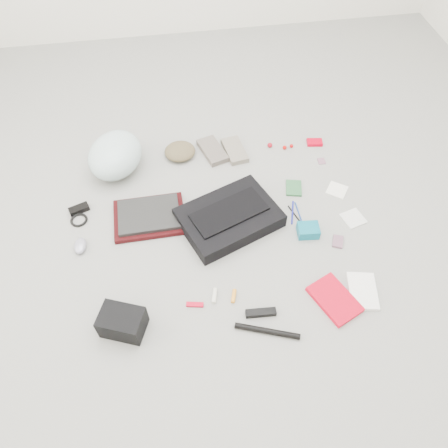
{
  "coord_description": "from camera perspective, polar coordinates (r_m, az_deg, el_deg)",
  "views": [
    {
      "loc": [
        -0.22,
        -1.35,
        1.82
      ],
      "look_at": [
        0.0,
        0.0,
        0.05
      ],
      "focal_mm": 35.0,
      "sensor_mm": 36.0,
      "label": 1
    }
  ],
  "objects": [
    {
      "name": "book_white",
      "position": [
        2.17,
        17.64,
        -8.34
      ],
      "size": [
        0.17,
        0.22,
        0.02
      ],
      "primitive_type": "cube",
      "rotation": [
        0.0,
        0.0,
        -0.21
      ],
      "color": "white",
      "rests_on": "ground_plane"
    },
    {
      "name": "mitten_left",
      "position": [
        2.66,
        -1.51,
        9.55
      ],
      "size": [
        0.17,
        0.25,
        0.03
      ],
      "primitive_type": "cube",
      "rotation": [
        0.0,
        0.0,
        0.3
      ],
      "color": "#695F56",
      "rests_on": "ground_plane"
    },
    {
      "name": "toiletry_tube_orange",
      "position": [
        2.06,
        1.28,
        -9.38
      ],
      "size": [
        0.04,
        0.07,
        0.02
      ],
      "primitive_type": "cylinder",
      "rotation": [
        1.57,
        0.0,
        -0.31
      ],
      "color": "orange",
      "rests_on": "ground_plane"
    },
    {
      "name": "notepad",
      "position": [
        2.49,
        9.1,
        4.66
      ],
      "size": [
        0.11,
        0.13,
        0.01
      ],
      "primitive_type": "cube",
      "rotation": [
        0.0,
        0.0,
        -0.24
      ],
      "color": "#285C33",
      "rests_on": "ground_plane"
    },
    {
      "name": "cable_coil",
      "position": [
        2.43,
        -18.42,
        0.49
      ],
      "size": [
        0.12,
        0.12,
        0.01
      ],
      "primitive_type": "torus",
      "rotation": [
        0.0,
        0.0,
        0.37
      ],
      "color": "black",
      "rests_on": "ground_plane"
    },
    {
      "name": "ground_plane",
      "position": [
        2.28,
        -0.0,
        -0.77
      ],
      "size": [
        4.0,
        4.0,
        0.0
      ],
      "primitive_type": "plane",
      "color": "gray"
    },
    {
      "name": "pen_black",
      "position": [
        2.37,
        9.26,
        1.18
      ],
      "size": [
        0.05,
        0.14,
        0.01
      ],
      "primitive_type": "cylinder",
      "rotation": [
        1.57,
        0.0,
        0.3
      ],
      "color": "black",
      "rests_on": "ground_plane"
    },
    {
      "name": "multitool",
      "position": [
        2.05,
        -3.83,
        -10.46
      ],
      "size": [
        0.08,
        0.04,
        0.01
      ],
      "primitive_type": "cube",
      "rotation": [
        0.0,
        0.0,
        -0.21
      ],
      "color": "red",
      "rests_on": "ground_plane"
    },
    {
      "name": "beanie",
      "position": [
        2.65,
        -5.78,
        9.43
      ],
      "size": [
        0.2,
        0.2,
        0.06
      ],
      "primitive_type": "ellipsoid",
      "rotation": [
        0.0,
        0.0,
        0.13
      ],
      "color": "brown",
      "rests_on": "ground_plane"
    },
    {
      "name": "bag_flap",
      "position": [
        2.24,
        0.69,
        1.58
      ],
      "size": [
        0.42,
        0.31,
        0.01
      ],
      "primitive_type": "cube",
      "rotation": [
        0.0,
        0.0,
        0.38
      ],
      "color": "black",
      "rests_on": "messenger_bag"
    },
    {
      "name": "laptop_sleeve",
      "position": [
        2.35,
        -9.7,
        0.88
      ],
      "size": [
        0.37,
        0.28,
        0.03
      ],
      "primitive_type": "cube",
      "rotation": [
        0.0,
        0.0,
        0.01
      ],
      "color": "#33070A",
      "rests_on": "ground_plane"
    },
    {
      "name": "camera_bag",
      "position": [
        1.99,
        -13.12,
        -12.4
      ],
      "size": [
        0.22,
        0.19,
        0.12
      ],
      "primitive_type": "cube",
      "rotation": [
        0.0,
        0.0,
        -0.39
      ],
      "color": "black",
      "rests_on": "ground_plane"
    },
    {
      "name": "lollipop_c",
      "position": [
        2.73,
        8.8,
        10.05
      ],
      "size": [
        0.02,
        0.02,
        0.02
      ],
      "primitive_type": "sphere",
      "rotation": [
        0.0,
        0.0,
        -0.03
      ],
      "color": "#C1070A",
      "rests_on": "ground_plane"
    },
    {
      "name": "accordion_wallet",
      "position": [
        2.28,
        10.93,
        -0.82
      ],
      "size": [
        0.12,
        0.1,
        0.05
      ],
      "primitive_type": "cube",
      "rotation": [
        0.0,
        0.0,
        -0.09
      ],
      "color": "#0D718C",
      "rests_on": "ground_plane"
    },
    {
      "name": "laptop",
      "position": [
        2.33,
        -9.78,
        1.24
      ],
      "size": [
        0.32,
        0.24,
        0.02
      ],
      "primitive_type": "cube",
      "rotation": [
        0.0,
        0.0,
        0.01
      ],
      "color": "black",
      "rests_on": "laptop_sleeve"
    },
    {
      "name": "book_red",
      "position": [
        2.11,
        14.23,
        -9.52
      ],
      "size": [
        0.24,
        0.28,
        0.02
      ],
      "primitive_type": "cube",
      "rotation": [
        0.0,
        0.0,
        0.41
      ],
      "color": "red",
      "rests_on": "ground_plane"
    },
    {
      "name": "stamp_sheet",
      "position": [
        2.68,
        12.62,
        8.02
      ],
      "size": [
        0.05,
        0.05,
        0.0
      ],
      "primitive_type": "cube",
      "rotation": [
        0.0,
        0.0,
        -0.04
      ],
      "color": "#926075",
      "rests_on": "ground_plane"
    },
    {
      "name": "mitten_right",
      "position": [
        2.66,
        1.4,
        9.59
      ],
      "size": [
        0.14,
        0.23,
        0.03
      ],
      "primitive_type": "cube",
      "rotation": [
        0.0,
        0.0,
        0.15
      ],
      "color": "gray",
      "rests_on": "ground_plane"
    },
    {
      "name": "pen_navy",
      "position": [
        2.38,
        9.69,
        1.57
      ],
      "size": [
        0.01,
        0.14,
        0.01
      ],
      "primitive_type": "cylinder",
      "rotation": [
        1.57,
        0.0,
        0.01
      ],
      "color": "navy",
      "rests_on": "ground_plane"
    },
    {
      "name": "card_deck",
      "position": [
        2.3,
        14.64,
        -2.24
      ],
      "size": [
        0.08,
        0.09,
        0.01
      ],
      "primitive_type": "cube",
      "rotation": [
        0.0,
        0.0,
        -0.4
      ],
      "color": "#83596C",
      "rests_on": "ground_plane"
    },
    {
      "name": "bike_pump",
      "position": [
        1.99,
        5.66,
        -13.74
      ],
      "size": [
        0.28,
        0.12,
        0.03
      ],
      "primitive_type": "cylinder",
      "rotation": [
        0.0,
        1.57,
        -0.35
      ],
      "color": "black",
      "rests_on": "ground_plane"
    },
    {
      "name": "altoids_tin",
      "position": [
        2.78,
        11.74,
        10.4
      ],
      "size": [
        0.1,
        0.07,
        0.02
      ],
      "primitive_type": "cube",
      "rotation": [
        0.0,
        0.0,
        -0.15
      ],
      "color": "red",
      "rests_on": "ground_plane"
    },
    {
      "name": "messenger_bag",
      "position": [
        2.28,
        0.68,
        0.84
      ],
      "size": [
        0.58,
        0.5,
        0.08
      ],
      "primitive_type": "cube",
      "rotation": [
        0.0,
        0.0,
        0.38
      ],
      "color": "black",
      "rests_on": "ground_plane"
    },
    {
      "name": "bike_helmet",
      "position": [
        2.57,
        -14.03,
        8.73
      ],
      "size": [
        0.41,
        0.45,
        0.22
      ],
      "primitive_type": "ellipsoid",
      "rotation": [
        0.0,
        0.0,
        -0.42
      ],
      "color": "silver",
      "rests_on": "ground_plane"
    },
    {
      "name": "toiletry_tube_white",
      "position": [
        2.06,
        -1.26,
        -9.34
      ],
      "size": [
        0.04,
        0.08,
        0.02
      ],
      "primitive_type": "cylinder",
      "rotation": [
        1.57,
        0.0,
        -0.25
      ],
      "color": "beige",
      "rests_on": "ground_plane"
    },
    {
      "name": "pen_blue",
      "position": [
        2.37,
        8.93,
        1.51
      ],
      "size": [
        0.06,
        0.16,
        0.01
      ],
      "primitive_type": "cylinder",
      "rotation": [
        1.57,
        0.0,
        -0.3
      ],
      "color": "navy",
      "rests_on": "ground_plane"
    },
    {
      "name": "lollipop_a",
      "position": [
        2.71,
        6.01,
        10.21
      ],
      "size": [
        0.04,
        0.04,
        0.03
      ],
      "primitive_type": "sphere",
      "rotation": [
        0.0,
        0.0,
        -0.36
      ],
      "color": "#A00C19",
      "rests_on": "ground_plane"
    },
    {
      "name": "napkin_bottom",
      "position": [
        2.42,
        16.52,
        0.72
      ],
      "size": [
        0.13,
        0.13,
        0.01
      ],
      "primitive_type": "cube",
      "rotation": [
        0.0,
        0.0,
        0.27
      ],
      "color": "silver",
      "rests_on": "ground_plane"
    },
    {
      "name": "mouse",
      "position": [
        2.31,
        -18.27,
        -2.72
      ],
      "size": [
        0.07,
        0.1,
        0.04
      ],
      "primitive_type": "ellipsoid",
      "rotation": [
        0.0,
        0.0,
        -0.06
      ],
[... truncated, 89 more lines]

